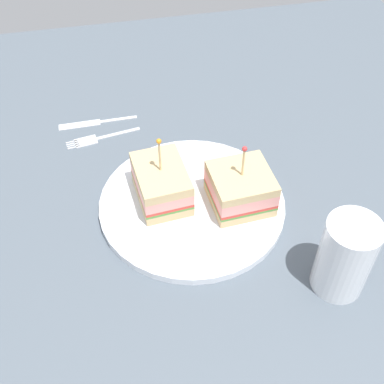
{
  "coord_description": "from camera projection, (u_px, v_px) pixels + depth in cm",
  "views": [
    {
      "loc": [
        47.59,
        -9.91,
        55.2
      ],
      "look_at": [
        0.0,
        0.0,
        3.18
      ],
      "focal_mm": 47.29,
      "sensor_mm": 36.0,
      "label": 1
    }
  ],
  "objects": [
    {
      "name": "plate",
      "position": [
        192.0,
        204.0,
        0.73
      ],
      "size": [
        26.72,
        26.72,
        1.18
      ],
      "primitive_type": "cylinder",
      "color": "white",
      "rests_on": "ground_plane"
    },
    {
      "name": "sandwich_half_front",
      "position": [
        162.0,
        184.0,
        0.71
      ],
      "size": [
        10.12,
        7.68,
        11.07
      ],
      "color": "tan",
      "rests_on": "plate"
    },
    {
      "name": "fork",
      "position": [
        95.0,
        139.0,
        0.84
      ],
      "size": [
        3.18,
        12.46,
        0.35
      ],
      "color": "silver",
      "rests_on": "ground_plane"
    },
    {
      "name": "sandwich_half_back",
      "position": [
        241.0,
        188.0,
        0.71
      ],
      "size": [
        8.69,
        8.79,
        10.54
      ],
      "color": "tan",
      "rests_on": "plate"
    },
    {
      "name": "drink_glass",
      "position": [
        344.0,
        259.0,
        0.61
      ],
      "size": [
        6.63,
        6.63,
        11.2
      ],
      "color": "silver",
      "rests_on": "ground_plane"
    },
    {
      "name": "knife",
      "position": [
        93.0,
        122.0,
        0.86
      ],
      "size": [
        1.61,
        13.37,
        0.35
      ],
      "color": "silver",
      "rests_on": "ground_plane"
    },
    {
      "name": "ground_plane",
      "position": [
        192.0,
        211.0,
        0.74
      ],
      "size": [
        111.97,
        111.97,
        2.0
      ],
      "primitive_type": "cube",
      "color": "#4C5660"
    }
  ]
}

